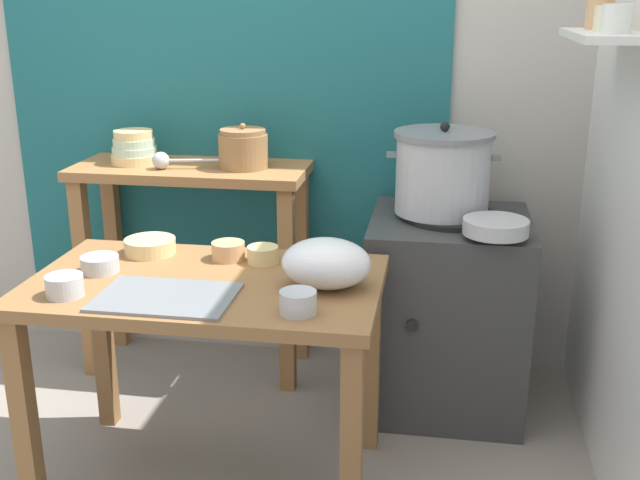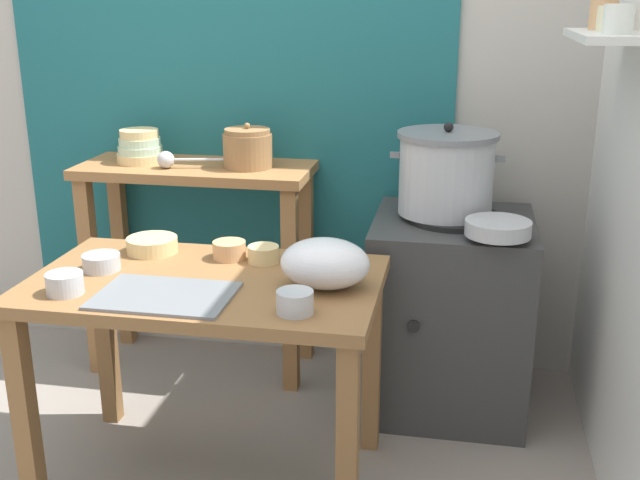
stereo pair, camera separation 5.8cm
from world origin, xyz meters
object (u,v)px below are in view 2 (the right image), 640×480
(prep_bowl_4, at_px, (263,253))
(prep_bowl_5, at_px, (152,244))
(serving_tray, at_px, (164,296))
(prep_bowl_2, at_px, (229,249))
(bowl_stack_enamel, at_px, (140,147))
(prep_bowl_1, at_px, (65,283))
(back_shelf_table, at_px, (198,217))
(plastic_bag, at_px, (325,263))
(ladle, at_px, (169,160))
(stove_block, at_px, (449,312))
(prep_bowl_3, at_px, (295,301))
(clay_pot, at_px, (248,148))
(steamer_pot, at_px, (446,173))
(prep_bowl_0, at_px, (101,262))
(prep_table, at_px, (206,311))
(wide_pan, at_px, (498,228))

(prep_bowl_4, height_order, prep_bowl_5, prep_bowl_4)
(serving_tray, bearing_deg, prep_bowl_2, 76.46)
(bowl_stack_enamel, height_order, prep_bowl_1, bowl_stack_enamel)
(back_shelf_table, bearing_deg, plastic_bag, -49.23)
(back_shelf_table, bearing_deg, ladle, -137.04)
(stove_block, bearing_deg, back_shelf_table, 173.02)
(serving_tray, bearing_deg, back_shelf_table, 103.68)
(stove_block, height_order, prep_bowl_3, prep_bowl_3)
(back_shelf_table, distance_m, clay_pot, 0.37)
(clay_pot, relative_size, plastic_bag, 0.73)
(bowl_stack_enamel, height_order, serving_tray, bowl_stack_enamel)
(steamer_pot, height_order, prep_bowl_4, steamer_pot)
(prep_bowl_5, bearing_deg, steamer_pot, 25.74)
(steamer_pot, height_order, plastic_bag, steamer_pot)
(steamer_pot, height_order, prep_bowl_3, steamer_pot)
(plastic_bag, distance_m, prep_bowl_0, 0.74)
(prep_table, bearing_deg, serving_tray, -112.12)
(ladle, relative_size, prep_bowl_5, 1.70)
(prep_table, height_order, clay_pot, clay_pot)
(prep_bowl_4, bearing_deg, back_shelf_table, 126.15)
(prep_bowl_0, xyz_separation_m, prep_bowl_2, (0.37, 0.19, 0.00))
(stove_block, height_order, prep_bowl_1, prep_bowl_1)
(back_shelf_table, xyz_separation_m, prep_bowl_3, (0.64, -1.01, 0.08))
(prep_bowl_1, bearing_deg, wide_pan, 26.48)
(prep_bowl_0, xyz_separation_m, prep_bowl_3, (0.69, -0.23, 0.01))
(prep_bowl_0, bearing_deg, wide_pan, 18.60)
(wide_pan, bearing_deg, clay_pot, 159.97)
(stove_block, xyz_separation_m, steamer_pot, (-0.04, 0.02, 0.55))
(wide_pan, relative_size, prep_bowl_1, 2.05)
(wide_pan, bearing_deg, bowl_stack_enamel, 165.69)
(bowl_stack_enamel, xyz_separation_m, ladle, (0.16, -0.09, -0.03))
(stove_block, distance_m, prep_bowl_2, 0.95)
(wide_pan, relative_size, prep_bowl_0, 1.87)
(prep_bowl_2, bearing_deg, steamer_pot, 34.94)
(ladle, bearing_deg, steamer_pot, -1.79)
(prep_bowl_3, bearing_deg, prep_table, 147.85)
(ladle, height_order, prep_bowl_4, ladle)
(plastic_bag, relative_size, prep_bowl_1, 2.46)
(prep_table, xyz_separation_m, prep_bowl_4, (0.14, 0.19, 0.14))
(steamer_pot, bearing_deg, prep_bowl_1, -140.82)
(prep_bowl_2, bearing_deg, bowl_stack_enamel, 132.86)
(prep_bowl_2, bearing_deg, ladle, 127.83)
(ladle, height_order, wide_pan, ladle)
(prep_bowl_0, relative_size, prep_bowl_1, 1.10)
(prep_bowl_2, distance_m, prep_bowl_3, 0.52)
(prep_bowl_3, bearing_deg, ladle, 127.76)
(back_shelf_table, height_order, prep_bowl_0, back_shelf_table)
(wide_pan, bearing_deg, prep_bowl_0, -161.40)
(prep_bowl_5, bearing_deg, ladle, 103.70)
(back_shelf_table, distance_m, prep_bowl_2, 0.68)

